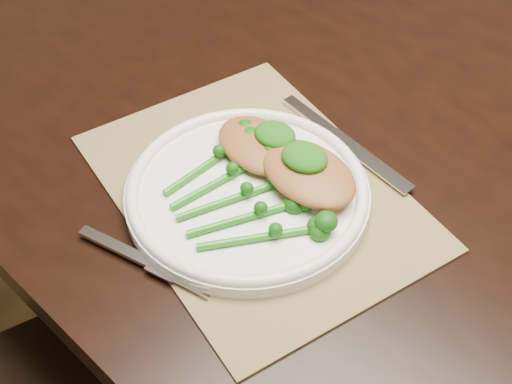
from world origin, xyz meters
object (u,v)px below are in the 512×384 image
Objects in this scene: chicken_fillet_left at (259,145)px; placemat at (255,191)px; dinner_plate at (247,192)px; broccolini_bundle at (231,199)px; dining_table at (361,314)px.

placemat is at bearing -46.17° from chicken_fillet_left.
dinner_plate is 1.33× the size of broccolini_bundle.
dinner_plate is (0.00, -0.02, 0.01)m from placemat.
chicken_fillet_left reaches higher than dinner_plate.
dining_table is at bearing 59.90° from chicken_fillet_left.
dinner_plate reaches higher than placemat.
broccolini_bundle reaches higher than dining_table.
dinner_plate is at bearing -52.77° from chicken_fillet_left.
broccolini_bundle is (0.00, -0.05, 0.02)m from placemat.
dinner_plate is at bearing -62.27° from placemat.
dinner_plate is at bearing 109.94° from broccolini_bundle.
placemat is at bearing 114.92° from broccolini_bundle.
dinner_plate is 2.37× the size of chicken_fillet_left.
placemat is 3.40× the size of chicken_fillet_left.
broccolini_bundle is at bearing -61.47° from chicken_fillet_left.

